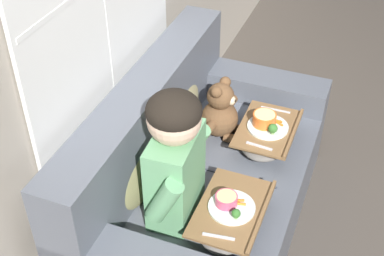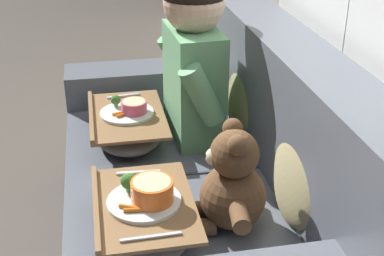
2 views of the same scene
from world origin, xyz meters
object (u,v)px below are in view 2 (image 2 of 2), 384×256
object	(u,v)px
throw_pillow_behind_child	(246,92)
throw_pillow_behind_teddy	(303,170)
lap_tray_teddy	(145,215)
lap_tray_child	(128,126)
couch	(210,201)
child_figure	(193,49)
teddy_bear	(232,185)

from	to	relation	value
throw_pillow_behind_child	throw_pillow_behind_teddy	xyz separation A→B (m)	(0.64, 0.00, 0.00)
throw_pillow_behind_child	lap_tray_teddy	xyz separation A→B (m)	(0.64, -0.50, -0.11)
throw_pillow_behind_child	lap_tray_child	size ratio (longest dim) A/B	0.82
couch	child_figure	xyz separation A→B (m)	(-0.32, -0.01, 0.50)
couch	child_figure	size ratio (longest dim) A/B	2.51
couch	lap_tray_teddy	size ratio (longest dim) A/B	3.91
couch	lap_tray_child	bearing A→B (deg)	-138.58
lap_tray_child	child_figure	bearing A→B (deg)	89.97
throw_pillow_behind_teddy	child_figure	xyz separation A→B (m)	(-0.64, -0.22, 0.20)
couch	lap_tray_teddy	world-z (taller)	couch
throw_pillow_behind_child	teddy_bear	xyz separation A→B (m)	(0.64, -0.23, -0.03)
child_figure	throw_pillow_behind_child	bearing A→B (deg)	90.02
child_figure	teddy_bear	world-z (taller)	child_figure
teddy_bear	child_figure	bearing A→B (deg)	179.68
teddy_bear	lap_tray_child	world-z (taller)	teddy_bear
child_figure	lap_tray_child	world-z (taller)	child_figure
lap_tray_child	throw_pillow_behind_child	bearing A→B (deg)	89.99
child_figure	teddy_bear	bearing A→B (deg)	-0.32
child_figure	lap_tray_child	xyz separation A→B (m)	(-0.00, -0.28, -0.31)
couch	teddy_bear	world-z (taller)	couch
throw_pillow_behind_child	child_figure	world-z (taller)	child_figure
couch	teddy_bear	size ratio (longest dim) A/B	4.57
throw_pillow_behind_teddy	teddy_bear	size ratio (longest dim) A/B	1.03
throw_pillow_behind_child	lap_tray_child	bearing A→B (deg)	-90.01
child_figure	lap_tray_teddy	distance (m)	0.76
child_figure	lap_tray_child	size ratio (longest dim) A/B	1.46
teddy_bear	lap_tray_teddy	bearing A→B (deg)	-89.84
couch	throw_pillow_behind_teddy	xyz separation A→B (m)	(0.32, 0.22, 0.30)
throw_pillow_behind_child	throw_pillow_behind_teddy	distance (m)	0.64
teddy_bear	lap_tray_child	size ratio (longest dim) A/B	0.80
throw_pillow_behind_teddy	teddy_bear	distance (m)	0.23
couch	child_figure	distance (m)	0.60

